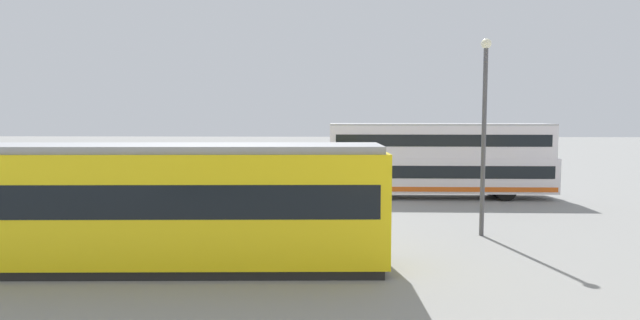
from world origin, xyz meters
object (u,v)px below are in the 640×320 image
(pedestrian_near_railing, at_px, (241,204))
(info_sign, at_px, (130,183))
(street_lamp, at_px, (484,122))
(double_decker_bus, at_px, (438,160))
(tram_yellow, at_px, (129,205))

(pedestrian_near_railing, relative_size, info_sign, 0.73)
(street_lamp, bearing_deg, pedestrian_near_railing, -3.84)
(pedestrian_near_railing, relative_size, street_lamp, 0.25)
(double_decker_bus, xyz_separation_m, info_sign, (13.43, 7.44, -0.34))
(double_decker_bus, bearing_deg, street_lamp, 89.48)
(info_sign, bearing_deg, double_decker_bus, -151.01)
(double_decker_bus, xyz_separation_m, street_lamp, (0.08, 8.86, 2.09))
(tram_yellow, height_order, street_lamp, street_lamp)
(info_sign, bearing_deg, tram_yellow, 111.47)
(tram_yellow, xyz_separation_m, street_lamp, (-11.03, -4.48, 2.26))
(street_lamp, bearing_deg, tram_yellow, 22.13)
(double_decker_bus, xyz_separation_m, pedestrian_near_railing, (8.88, 8.27, -1.00))
(double_decker_bus, relative_size, tram_yellow, 0.81)
(double_decker_bus, height_order, pedestrian_near_railing, double_decker_bus)
(pedestrian_near_railing, height_order, street_lamp, street_lamp)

